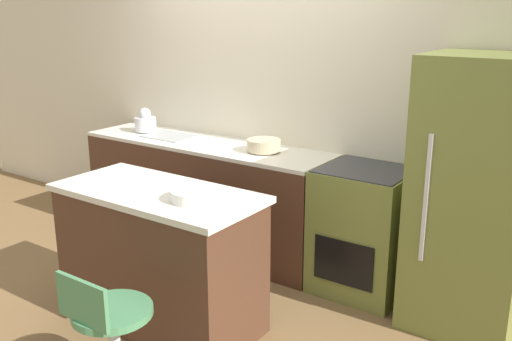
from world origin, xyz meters
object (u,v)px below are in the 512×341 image
at_px(stool_chair, 111,337).
at_px(kettle, 145,122).
at_px(refrigerator, 474,196).
at_px(mixing_bowl, 264,145).
at_px(oven_range, 363,230).

bearing_deg(stool_chair, kettle, 130.69).
distance_m(refrigerator, kettle, 2.94).
bearing_deg(stool_chair, mixing_bowl, 100.11).
distance_m(kettle, mixing_bowl, 1.30).
distance_m(oven_range, kettle, 2.25).
distance_m(refrigerator, stool_chair, 2.31).
relative_size(oven_range, kettle, 4.31).
bearing_deg(oven_range, refrigerator, -3.08).
xyz_separation_m(oven_range, stool_chair, (-0.54, -1.89, -0.09)).
xyz_separation_m(refrigerator, mixing_bowl, (-1.63, 0.06, 0.09)).
distance_m(refrigerator, mixing_bowl, 1.63).
height_order(oven_range, stool_chair, oven_range).
bearing_deg(refrigerator, oven_range, 176.92).
bearing_deg(refrigerator, kettle, 178.85).
height_order(refrigerator, stool_chair, refrigerator).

